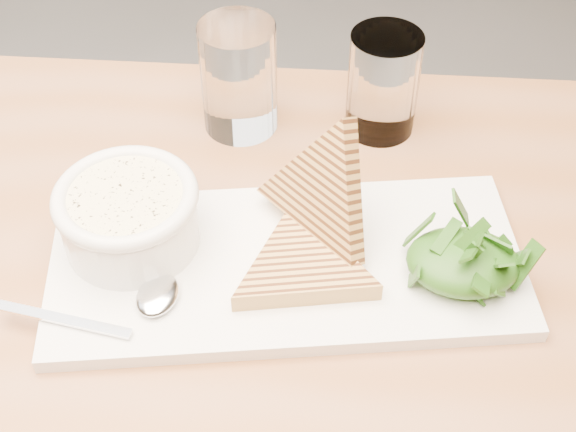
# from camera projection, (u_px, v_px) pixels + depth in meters

# --- Properties ---
(table_top) EXTENTS (1.09, 0.73, 0.04)m
(table_top) POSITION_uv_depth(u_px,v_px,m) (139.00, 321.00, 0.71)
(table_top) COLOR #8D5C3B
(table_top) RESTS_ON ground
(table_leg_br) EXTENTS (0.06, 0.06, 0.70)m
(table_leg_br) POSITION_uv_depth(u_px,v_px,m) (550.00, 322.00, 1.17)
(table_leg_br) COLOR #8D5C3B
(table_leg_br) RESTS_ON ground
(platter) EXTENTS (0.44, 0.25, 0.01)m
(platter) POSITION_uv_depth(u_px,v_px,m) (286.00, 265.00, 0.72)
(platter) COLOR white
(platter) RESTS_ON table_top
(soup_bowl) EXTENTS (0.12, 0.12, 0.05)m
(soup_bowl) POSITION_uv_depth(u_px,v_px,m) (130.00, 221.00, 0.71)
(soup_bowl) COLOR white
(soup_bowl) RESTS_ON platter
(soup) EXTENTS (0.10, 0.10, 0.01)m
(soup) POSITION_uv_depth(u_px,v_px,m) (125.00, 198.00, 0.69)
(soup) COLOR #F6E6AD
(soup) RESTS_ON soup_bowl
(bowl_rim) EXTENTS (0.13, 0.13, 0.01)m
(bowl_rim) POSITION_uv_depth(u_px,v_px,m) (125.00, 197.00, 0.69)
(bowl_rim) COLOR white
(bowl_rim) RESTS_ON soup_bowl
(sandwich_flat) EXTENTS (0.17, 0.17, 0.02)m
(sandwich_flat) POSITION_uv_depth(u_px,v_px,m) (302.00, 266.00, 0.70)
(sandwich_flat) COLOR #B38646
(sandwich_flat) RESTS_ON platter
(sandwich_lean) EXTENTS (0.20, 0.20, 0.17)m
(sandwich_lean) POSITION_uv_depth(u_px,v_px,m) (322.00, 191.00, 0.71)
(sandwich_lean) COLOR #B38646
(sandwich_lean) RESTS_ON sandwich_flat
(salad_base) EXTENTS (0.10, 0.08, 0.04)m
(salad_base) POSITION_uv_depth(u_px,v_px,m) (463.00, 262.00, 0.69)
(salad_base) COLOR #1D4B10
(salad_base) RESTS_ON platter
(arugula_pile) EXTENTS (0.11, 0.10, 0.05)m
(arugula_pile) POSITION_uv_depth(u_px,v_px,m) (464.00, 256.00, 0.68)
(arugula_pile) COLOR #285215
(arugula_pile) RESTS_ON platter
(spoon_bowl) EXTENTS (0.04, 0.05, 0.01)m
(spoon_bowl) POSITION_uv_depth(u_px,v_px,m) (158.00, 295.00, 0.68)
(spoon_bowl) COLOR silver
(spoon_bowl) RESTS_ON platter
(spoon_handle) EXTENTS (0.12, 0.03, 0.00)m
(spoon_handle) POSITION_uv_depth(u_px,v_px,m) (63.00, 319.00, 0.66)
(spoon_handle) COLOR silver
(spoon_handle) RESTS_ON platter
(glass_near) EXTENTS (0.08, 0.08, 0.12)m
(glass_near) POSITION_uv_depth(u_px,v_px,m) (239.00, 78.00, 0.83)
(glass_near) COLOR white
(glass_near) RESTS_ON table_top
(glass_far) EXTENTS (0.07, 0.07, 0.11)m
(glass_far) POSITION_uv_depth(u_px,v_px,m) (383.00, 83.00, 0.83)
(glass_far) COLOR white
(glass_far) RESTS_ON table_top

